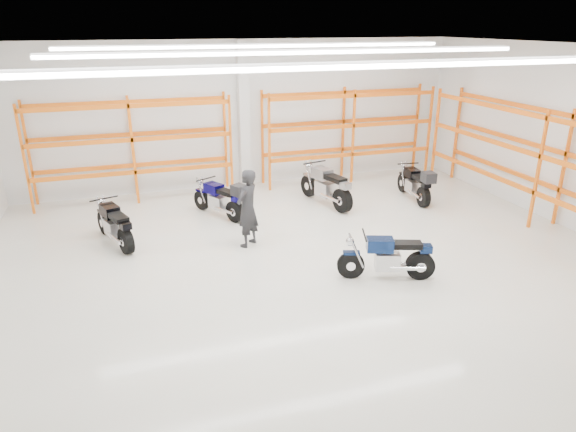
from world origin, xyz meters
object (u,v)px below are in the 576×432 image
object	(u,v)px
motorcycle_back_d	(416,184)
standing_man	(247,208)
motorcycle_back_a	(115,226)
motorcycle_back_c	(327,187)
structural_column	(244,116)
motorcycle_main	(391,258)
motorcycle_back_b	(222,199)

from	to	relation	value
motorcycle_back_d	standing_man	xyz separation A→B (m)	(-5.46, -1.60, 0.41)
motorcycle_back_a	motorcycle_back_d	world-z (taller)	motorcycle_back_d
motorcycle_back_a	motorcycle_back_c	xyz separation A→B (m)	(5.82, 1.07, 0.06)
motorcycle_back_a	motorcycle_back_c	size ratio (longest dim) A/B	0.86
motorcycle_back_a	structural_column	bearing A→B (deg)	42.19
motorcycle_back_c	structural_column	bearing A→B (deg)	124.37
motorcycle_back_d	motorcycle_back_a	bearing A→B (deg)	-176.04
motorcycle_back_d	standing_man	distance (m)	5.70
motorcycle_back_a	standing_man	world-z (taller)	standing_man
motorcycle_main	standing_man	world-z (taller)	standing_man
structural_column	motorcycle_back_a	bearing A→B (deg)	-137.81
motorcycle_back_b	standing_man	bearing A→B (deg)	-83.96
motorcycle_back_c	motorcycle_main	bearing A→B (deg)	-96.01
motorcycle_main	motorcycle_back_b	world-z (taller)	motorcycle_back_b
motorcycle_main	motorcycle_back_a	world-z (taller)	motorcycle_back_a
motorcycle_back_d	motorcycle_main	bearing A→B (deg)	-126.78
structural_column	standing_man	bearing A→B (deg)	-102.93
motorcycle_back_c	standing_man	bearing A→B (deg)	-143.87
motorcycle_back_c	standing_man	xyz separation A→B (m)	(-2.85, -2.08, 0.39)
motorcycle_main	motorcycle_back_d	bearing A→B (deg)	53.22
motorcycle_back_b	motorcycle_back_c	bearing A→B (deg)	0.93
motorcycle_back_c	motorcycle_back_b	bearing A→B (deg)	-179.07
motorcycle_back_a	structural_column	xyz separation A→B (m)	(4.04, 3.66, 1.78)
motorcycle_back_b	standing_man	size ratio (longest dim) A/B	1.02
motorcycle_back_b	structural_column	xyz separation A→B (m)	(1.29, 2.65, 1.74)
structural_column	motorcycle_back_b	bearing A→B (deg)	-115.97
motorcycle_back_c	motorcycle_back_a	bearing A→B (deg)	-169.62
motorcycle_main	motorcycle_back_d	distance (m)	5.17
motorcycle_main	motorcycle_back_b	xyz separation A→B (m)	(-2.58, 4.58, 0.05)
motorcycle_back_a	structural_column	size ratio (longest dim) A/B	0.44
motorcycle_main	motorcycle_back_c	xyz separation A→B (m)	(0.49, 4.63, 0.08)
motorcycle_main	structural_column	xyz separation A→B (m)	(-1.29, 7.22, 1.79)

